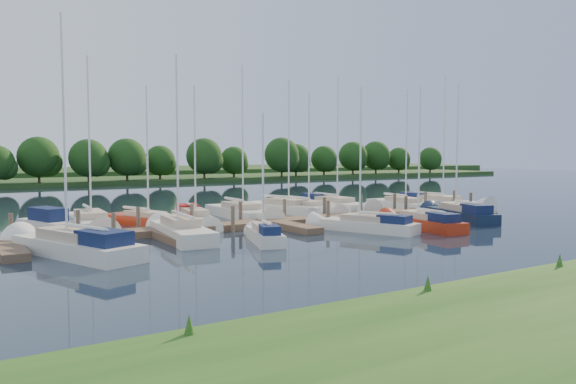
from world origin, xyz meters
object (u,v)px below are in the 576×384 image
dock (278,224)px  motorboat (50,225)px  sailboat_n_5 (242,214)px  sailboat_s_2 (264,236)px

dock → motorboat: (-13.01, 5.73, 0.17)m
motorboat → sailboat_n_5: (13.26, -0.09, -0.09)m
dock → sailboat_n_5: (0.24, 5.65, 0.08)m
dock → motorboat: bearing=156.2°
dock → sailboat_s_2: sailboat_s_2 is taller
motorboat → sailboat_s_2: 14.07m
sailboat_n_5 → motorboat: bearing=1.0°
motorboat → sailboat_n_5: sailboat_n_5 is taller
dock → motorboat: 14.22m
dock → sailboat_n_5: size_ratio=3.44×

